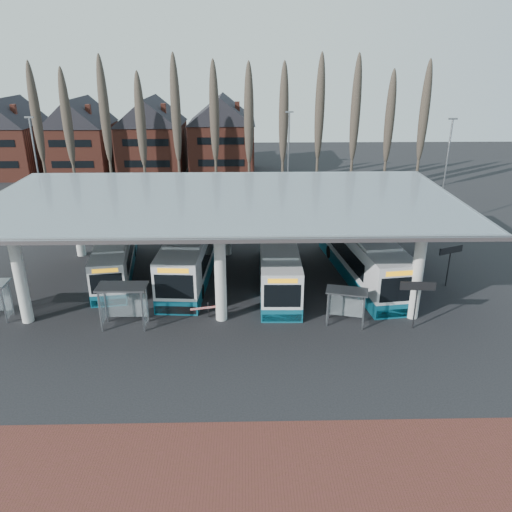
{
  "coord_description": "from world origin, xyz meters",
  "views": [
    {
      "loc": [
        1.54,
        -25.01,
        15.38
      ],
      "look_at": [
        2.26,
        7.0,
        2.42
      ],
      "focal_mm": 35.0,
      "sensor_mm": 36.0,
      "label": 1
    }
  ],
  "objects_px": {
    "bus_2": "(278,261)",
    "shelter_1": "(123,296)",
    "bus_3": "(362,254)",
    "bus_0": "(115,256)",
    "bus_1": "(192,252)",
    "shelter_2": "(347,299)"
  },
  "relations": [
    {
      "from": "bus_3",
      "to": "shelter_1",
      "type": "bearing_deg",
      "value": -163.55
    },
    {
      "from": "bus_2",
      "to": "shelter_1",
      "type": "relative_size",
      "value": 4.09
    },
    {
      "from": "bus_3",
      "to": "bus_1",
      "type": "bearing_deg",
      "value": 169.32
    },
    {
      "from": "bus_0",
      "to": "bus_1",
      "type": "xyz_separation_m",
      "value": [
        5.74,
        -0.15,
        0.28
      ]
    },
    {
      "from": "bus_3",
      "to": "shelter_1",
      "type": "xyz_separation_m",
      "value": [
        -15.9,
        -6.99,
        0.26
      ]
    },
    {
      "from": "bus_1",
      "to": "bus_3",
      "type": "relative_size",
      "value": 0.99
    },
    {
      "from": "bus_2",
      "to": "bus_3",
      "type": "xyz_separation_m",
      "value": [
        6.24,
        0.87,
        0.14
      ]
    },
    {
      "from": "bus_3",
      "to": "shelter_1",
      "type": "distance_m",
      "value": 17.37
    },
    {
      "from": "bus_2",
      "to": "shelter_2",
      "type": "bearing_deg",
      "value": -57.37
    },
    {
      "from": "bus_1",
      "to": "bus_0",
      "type": "bearing_deg",
      "value": -177.61
    },
    {
      "from": "bus_3",
      "to": "bus_2",
      "type": "bearing_deg",
      "value": -179.35
    },
    {
      "from": "bus_3",
      "to": "bus_0",
      "type": "bearing_deg",
      "value": 169.92
    },
    {
      "from": "bus_2",
      "to": "shelter_2",
      "type": "distance_m",
      "value": 7.22
    },
    {
      "from": "bus_1",
      "to": "bus_2",
      "type": "relative_size",
      "value": 1.09
    },
    {
      "from": "bus_1",
      "to": "bus_3",
      "type": "height_order",
      "value": "bus_3"
    },
    {
      "from": "shelter_1",
      "to": "shelter_2",
      "type": "bearing_deg",
      "value": 0.92
    },
    {
      "from": "bus_0",
      "to": "bus_3",
      "type": "height_order",
      "value": "bus_3"
    },
    {
      "from": "bus_0",
      "to": "bus_2",
      "type": "relative_size",
      "value": 0.92
    },
    {
      "from": "bus_0",
      "to": "bus_1",
      "type": "height_order",
      "value": "bus_1"
    },
    {
      "from": "bus_2",
      "to": "bus_3",
      "type": "height_order",
      "value": "bus_3"
    },
    {
      "from": "bus_1",
      "to": "bus_3",
      "type": "bearing_deg",
      "value": 0.5
    },
    {
      "from": "shelter_2",
      "to": "shelter_1",
      "type": "bearing_deg",
      "value": -166.17
    }
  ]
}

